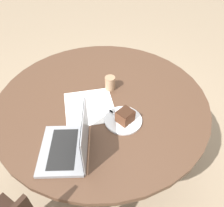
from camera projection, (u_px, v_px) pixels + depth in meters
name	position (u px, v px, depth m)	size (l,w,h in m)	color
ground_plane	(105.00, 164.00, 1.89)	(12.00, 12.00, 0.00)	gray
dining_table	(103.00, 112.00, 1.45)	(1.30, 1.30, 0.78)	#4C3323
paper_document	(90.00, 107.00, 1.30)	(0.36, 0.37, 0.00)	white
plate	(123.00, 120.00, 1.21)	(0.21, 0.21, 0.01)	silver
cake_slice	(125.00, 116.00, 1.18)	(0.10, 0.10, 0.07)	brown
fork	(118.00, 116.00, 1.22)	(0.06, 0.17, 0.00)	silver
coffee_glass	(110.00, 83.00, 1.39)	(0.07, 0.07, 0.09)	#997556
laptop	(69.00, 145.00, 1.05)	(0.34, 0.36, 0.23)	gray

